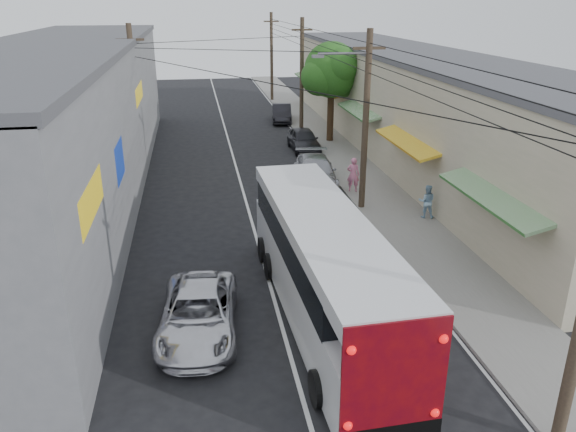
# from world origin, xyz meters

# --- Properties ---
(ground) EXTENTS (120.00, 120.00, 0.00)m
(ground) POSITION_xyz_m (0.00, 0.00, 0.00)
(ground) COLOR black
(ground) RESTS_ON ground
(sidewalk) EXTENTS (3.00, 80.00, 0.12)m
(sidewalk) POSITION_xyz_m (6.50, 20.00, 0.06)
(sidewalk) COLOR slate
(sidewalk) RESTS_ON ground
(building_right) EXTENTS (7.09, 40.00, 6.25)m
(building_right) POSITION_xyz_m (10.99, 22.00, 3.15)
(building_right) COLOR #C2B49A
(building_right) RESTS_ON ground
(building_left) EXTENTS (7.20, 36.00, 7.25)m
(building_left) POSITION_xyz_m (-8.50, 18.00, 3.65)
(building_left) COLOR gray
(building_left) RESTS_ON ground
(utility_poles) EXTENTS (11.80, 45.28, 8.00)m
(utility_poles) POSITION_xyz_m (3.13, 20.33, 4.13)
(utility_poles) COLOR #473828
(utility_poles) RESTS_ON ground
(street_tree) EXTENTS (4.40, 4.00, 6.60)m
(street_tree) POSITION_xyz_m (6.87, 26.02, 4.67)
(street_tree) COLOR #3F2B19
(street_tree) RESTS_ON ground
(coach_bus) EXTENTS (2.95, 11.39, 3.26)m
(coach_bus) POSITION_xyz_m (1.33, 4.17, 1.69)
(coach_bus) COLOR silver
(coach_bus) RESTS_ON ground
(jeepney) EXTENTS (2.59, 4.90, 1.31)m
(jeepney) POSITION_xyz_m (-2.43, 3.73, 0.66)
(jeepney) COLOR silver
(jeepney) RESTS_ON ground
(parked_suv) EXTENTS (2.65, 5.29, 1.47)m
(parked_suv) POSITION_xyz_m (3.80, 16.77, 0.74)
(parked_suv) COLOR #9A9CA2
(parked_suv) RESTS_ON ground
(parked_car_mid) EXTENTS (1.74, 4.19, 1.42)m
(parked_car_mid) POSITION_xyz_m (4.60, 24.01, 0.71)
(parked_car_mid) COLOR #242429
(parked_car_mid) RESTS_ON ground
(parked_car_far) EXTENTS (1.97, 4.31, 1.37)m
(parked_car_far) POSITION_xyz_m (4.60, 33.15, 0.69)
(parked_car_far) COLOR black
(parked_car_far) RESTS_ON ground
(pedestrian_near) EXTENTS (0.73, 0.60, 1.73)m
(pedestrian_near) POSITION_xyz_m (5.40, 15.23, 0.98)
(pedestrian_near) COLOR pink
(pedestrian_near) RESTS_ON sidewalk
(pedestrian_far) EXTENTS (0.87, 0.77, 1.49)m
(pedestrian_far) POSITION_xyz_m (7.60, 11.21, 0.86)
(pedestrian_far) COLOR #95BCDA
(pedestrian_far) RESTS_ON sidewalk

